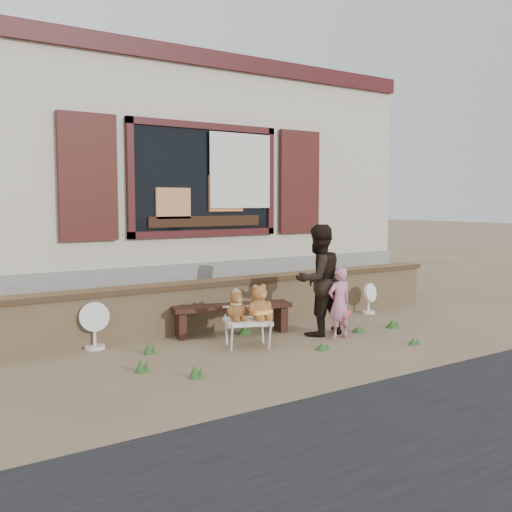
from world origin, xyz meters
TOP-DOWN VIEW (x-y plane):
  - ground at (0.00, 0.00)m, footprint 80.00×80.00m
  - shopfront at (0.00, 4.49)m, footprint 8.04×5.13m
  - brick_wall at (0.00, 1.00)m, footprint 7.10×0.36m
  - bench at (-0.42, 0.53)m, footprint 1.58×0.72m
  - folding_chair at (-0.62, -0.13)m, footprint 0.67×0.64m
  - teddy_bear_left at (-0.75, -0.07)m, footprint 0.33×0.31m
  - teddy_bear_right at (-0.49, -0.18)m, footprint 0.40×0.37m
  - child at (0.59, -0.40)m, footprint 0.34×0.24m
  - adult at (0.50, -0.10)m, footprint 0.71×0.56m
  - fan_left at (-2.16, 0.80)m, footprint 0.36×0.24m
  - fan_right at (2.12, 0.60)m, footprint 0.30×0.20m
  - grass_tufts at (-0.15, -0.31)m, footprint 3.86×1.79m

SIDE VIEW (x-z plane):
  - ground at x=0.00m, z-range 0.00..0.00m
  - grass_tufts at x=-0.15m, z-range -0.02..0.13m
  - fan_right at x=2.12m, z-range 0.00..0.47m
  - fan_left at x=-2.16m, z-range 0.00..0.56m
  - bench at x=-0.42m, z-range 0.09..0.49m
  - folding_chair at x=-0.62m, z-range 0.13..0.46m
  - brick_wall at x=0.00m, z-range 0.01..0.67m
  - child at x=0.59m, z-range 0.00..0.90m
  - teddy_bear_left at x=-0.75m, z-range 0.33..0.69m
  - teddy_bear_right at x=-0.49m, z-range 0.33..0.76m
  - adult at x=0.50m, z-range 0.00..1.43m
  - shopfront at x=0.00m, z-range 0.00..4.00m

